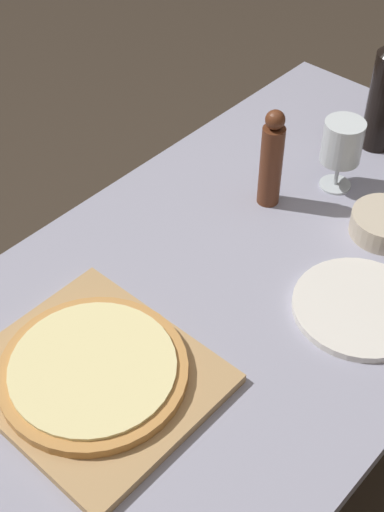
{
  "coord_description": "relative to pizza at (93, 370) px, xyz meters",
  "views": [
    {
      "loc": [
        0.54,
        -0.66,
        1.68
      ],
      "look_at": [
        -0.06,
        0.01,
        0.81
      ],
      "focal_mm": 50.0,
      "sensor_mm": 36.0,
      "label": 1
    }
  ],
  "objects": [
    {
      "name": "ground_plane",
      "position": [
        0.03,
        0.26,
        -0.78
      ],
      "size": [
        12.0,
        12.0,
        0.0
      ],
      "primitive_type": "plane",
      "color": "#382D23"
    },
    {
      "name": "cutting_board",
      "position": [
        0.0,
        0.0,
        -0.02
      ],
      "size": [
        0.36,
        0.32,
        0.02
      ],
      "color": "tan",
      "rests_on": "dining_table"
    },
    {
      "name": "dining_table",
      "position": [
        0.03,
        0.26,
        -0.13
      ],
      "size": [
        0.76,
        1.61,
        0.75
      ],
      "color": "#9393A8",
      "rests_on": "ground_plane"
    },
    {
      "name": "pepper_mill",
      "position": [
        -0.07,
        0.54,
        0.07
      ],
      "size": [
        0.05,
        0.05,
        0.21
      ],
      "color": "#5B2D19",
      "rests_on": "dining_table"
    },
    {
      "name": "pizza",
      "position": [
        0.0,
        0.0,
        0.0
      ],
      "size": [
        0.3,
        0.3,
        0.02
      ],
      "color": "#C68947",
      "rests_on": "cutting_board"
    },
    {
      "name": "dinner_plate",
      "position": [
        0.23,
        0.41,
        -0.02
      ],
      "size": [
        0.24,
        0.24,
        0.01
      ],
      "color": "silver",
      "rests_on": "dining_table"
    },
    {
      "name": "wine_glass",
      "position": [
        0.0,
        0.68,
        0.08
      ],
      "size": [
        0.08,
        0.08,
        0.16
      ],
      "color": "silver",
      "rests_on": "dining_table"
    }
  ]
}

